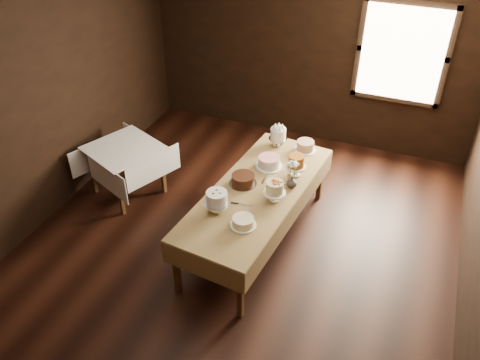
{
  "coord_description": "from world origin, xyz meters",
  "views": [
    {
      "loc": [
        1.66,
        -3.94,
        4.17
      ],
      "look_at": [
        0.0,
        0.2,
        0.95
      ],
      "focal_mm": 37.06,
      "sensor_mm": 36.0,
      "label": 1
    }
  ],
  "objects_px": {
    "side_table": "(124,153)",
    "cake_swirl": "(217,203)",
    "cake_caramel": "(296,167)",
    "flower_vase": "(292,182)",
    "display_table": "(257,194)",
    "cake_cream": "(243,222)",
    "cake_flowers": "(275,192)",
    "cake_server_e": "(222,194)",
    "cake_meringue": "(278,137)",
    "cake_lattice": "(269,162)",
    "cake_server_d": "(289,184)",
    "cake_speckled": "(305,146)",
    "cake_chocolate": "(243,180)",
    "cake_server_c": "(266,176)",
    "cake_server_a": "(245,205)"
  },
  "relations": [
    {
      "from": "side_table",
      "to": "cake_swirl",
      "type": "xyz_separation_m",
      "value": [
        1.69,
        -0.77,
        0.23
      ]
    },
    {
      "from": "cake_caramel",
      "to": "flower_vase",
      "type": "height_order",
      "value": "cake_caramel"
    },
    {
      "from": "display_table",
      "to": "cake_cream",
      "type": "distance_m",
      "value": 0.65
    },
    {
      "from": "cake_flowers",
      "to": "cake_server_e",
      "type": "distance_m",
      "value": 0.61
    },
    {
      "from": "cake_flowers",
      "to": "cake_meringue",
      "type": "bearing_deg",
      "value": 106.48
    },
    {
      "from": "display_table",
      "to": "side_table",
      "type": "relative_size",
      "value": 2.24
    },
    {
      "from": "cake_lattice",
      "to": "cake_server_e",
      "type": "relative_size",
      "value": 1.57
    },
    {
      "from": "cake_server_d",
      "to": "cake_server_e",
      "type": "xyz_separation_m",
      "value": [
        -0.64,
        -0.47,
        0.0
      ]
    },
    {
      "from": "cake_flowers",
      "to": "cake_cream",
      "type": "xyz_separation_m",
      "value": [
        -0.16,
        -0.53,
        -0.06
      ]
    },
    {
      "from": "cake_cream",
      "to": "flower_vase",
      "type": "relative_size",
      "value": 2.16
    },
    {
      "from": "display_table",
      "to": "cake_meringue",
      "type": "height_order",
      "value": "cake_meringue"
    },
    {
      "from": "display_table",
      "to": "cake_server_d",
      "type": "distance_m",
      "value": 0.39
    },
    {
      "from": "display_table",
      "to": "cake_cream",
      "type": "xyz_separation_m",
      "value": [
        0.08,
        -0.63,
        0.1
      ]
    },
    {
      "from": "flower_vase",
      "to": "cake_swirl",
      "type": "bearing_deg",
      "value": -130.47
    },
    {
      "from": "side_table",
      "to": "flower_vase",
      "type": "relative_size",
      "value": 8.63
    },
    {
      "from": "cake_flowers",
      "to": "cake_server_e",
      "type": "height_order",
      "value": "cake_flowers"
    },
    {
      "from": "cake_flowers",
      "to": "cake_server_d",
      "type": "xyz_separation_m",
      "value": [
        0.06,
        0.35,
        -0.11
      ]
    },
    {
      "from": "cake_speckled",
      "to": "cake_swirl",
      "type": "relative_size",
      "value": 0.95
    },
    {
      "from": "cake_flowers",
      "to": "cake_server_e",
      "type": "relative_size",
      "value": 1.07
    },
    {
      "from": "cake_chocolate",
      "to": "cake_meringue",
      "type": "bearing_deg",
      "value": 84.02
    },
    {
      "from": "cake_flowers",
      "to": "display_table",
      "type": "bearing_deg",
      "value": 156.86
    },
    {
      "from": "side_table",
      "to": "cake_cream",
      "type": "height_order",
      "value": "cake_cream"
    },
    {
      "from": "display_table",
      "to": "cake_lattice",
      "type": "bearing_deg",
      "value": 93.72
    },
    {
      "from": "cake_swirl",
      "to": "display_table",
      "type": "bearing_deg",
      "value": 62.33
    },
    {
      "from": "cake_flowers",
      "to": "cake_server_c",
      "type": "distance_m",
      "value": 0.48
    },
    {
      "from": "display_table",
      "to": "cake_server_e",
      "type": "relative_size",
      "value": 10.53
    },
    {
      "from": "cake_caramel",
      "to": "cake_meringue",
      "type": "bearing_deg",
      "value": 125.94
    },
    {
      "from": "cake_server_e",
      "to": "cake_chocolate",
      "type": "bearing_deg",
      "value": 80.82
    },
    {
      "from": "cake_speckled",
      "to": "cake_flowers",
      "type": "bearing_deg",
      "value": -91.75
    },
    {
      "from": "side_table",
      "to": "cake_server_a",
      "type": "xyz_separation_m",
      "value": [
        1.93,
        -0.56,
        0.12
      ]
    },
    {
      "from": "cake_server_a",
      "to": "cake_caramel",
      "type": "bearing_deg",
      "value": 55.99
    },
    {
      "from": "display_table",
      "to": "side_table",
      "type": "bearing_deg",
      "value": 172.6
    },
    {
      "from": "cake_server_e",
      "to": "cake_server_d",
      "type": "bearing_deg",
      "value": 55.6
    },
    {
      "from": "cake_flowers",
      "to": "cake_swirl",
      "type": "distance_m",
      "value": 0.66
    },
    {
      "from": "display_table",
      "to": "cake_server_d",
      "type": "relative_size",
      "value": 10.53
    },
    {
      "from": "cake_caramel",
      "to": "cake_server_c",
      "type": "relative_size",
      "value": 1.18
    },
    {
      "from": "cake_server_d",
      "to": "cake_cream",
      "type": "bearing_deg",
      "value": -132.78
    },
    {
      "from": "cake_server_c",
      "to": "cake_server_a",
      "type": "bearing_deg",
      "value": 173.7
    },
    {
      "from": "cake_chocolate",
      "to": "cake_caramel",
      "type": "bearing_deg",
      "value": 38.49
    },
    {
      "from": "cake_server_d",
      "to": "cake_caramel",
      "type": "bearing_deg",
      "value": 56.9
    },
    {
      "from": "cake_server_c",
      "to": "flower_vase",
      "type": "bearing_deg",
      "value": -109.12
    },
    {
      "from": "cake_server_c",
      "to": "cake_caramel",
      "type": "bearing_deg",
      "value": -68.25
    },
    {
      "from": "cake_flowers",
      "to": "cake_server_d",
      "type": "height_order",
      "value": "cake_flowers"
    },
    {
      "from": "cake_lattice",
      "to": "cake_server_d",
      "type": "relative_size",
      "value": 1.57
    },
    {
      "from": "cake_caramel",
      "to": "cake_server_d",
      "type": "relative_size",
      "value": 1.18
    },
    {
      "from": "cake_lattice",
      "to": "cake_server_a",
      "type": "relative_size",
      "value": 1.57
    },
    {
      "from": "cake_speckled",
      "to": "cake_server_d",
      "type": "bearing_deg",
      "value": -88.12
    },
    {
      "from": "side_table",
      "to": "cake_flowers",
      "type": "distance_m",
      "value": 2.24
    },
    {
      "from": "cake_swirl",
      "to": "cake_server_d",
      "type": "distance_m",
      "value": 0.96
    },
    {
      "from": "display_table",
      "to": "cake_speckled",
      "type": "bearing_deg",
      "value": 74.98
    }
  ]
}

